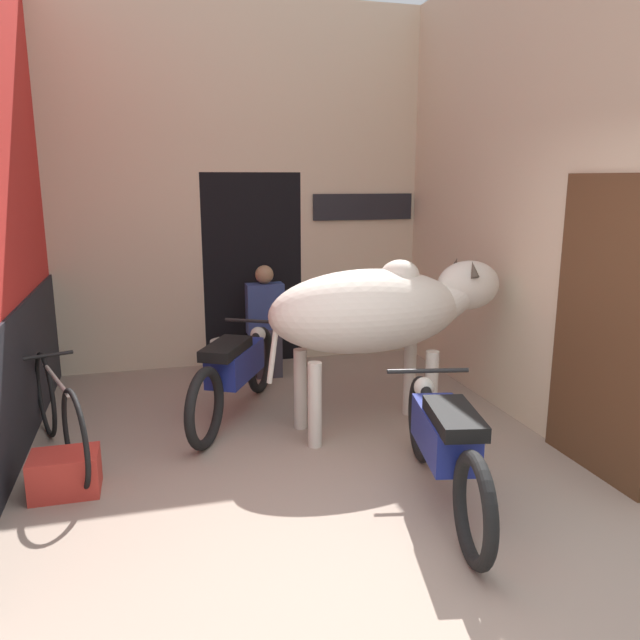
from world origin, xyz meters
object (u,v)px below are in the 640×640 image
motorcycle_near (444,441)px  bicycle (59,413)px  motorcycle_far (235,369)px  crate (65,473)px  cow (380,310)px  plastic_stool (228,357)px  shopkeeper_seated (266,319)px

motorcycle_near → bicycle: motorcycle_near is taller
motorcycle_far → crate: size_ratio=4.10×
motorcycle_near → motorcycle_far: bearing=120.2°
cow → plastic_stool: cow is taller
motorcycle_near → shopkeeper_seated: bearing=101.2°
motorcycle_far → shopkeeper_seated: shopkeeper_seated is taller
cow → motorcycle_far: size_ratio=1.14×
shopkeeper_seated → plastic_stool: shopkeeper_seated is taller
cow → plastic_stool: size_ratio=5.29×
motorcycle_near → plastic_stool: bearing=108.3°
motorcycle_far → crate: (-1.29, -1.08, -0.30)m
plastic_stool → shopkeeper_seated: bearing=-3.8°
motorcycle_far → plastic_stool: motorcycle_far is taller
motorcycle_far → cow: bearing=-26.5°
cow → shopkeeper_seated: cow is taller
cow → crate: cow is taller
motorcycle_far → plastic_stool: size_ratio=4.63×
motorcycle_near → crate: bearing=161.8°
motorcycle_far → bicycle: size_ratio=1.07×
cow → crate: 2.62m
motorcycle_far → plastic_stool: (0.08, 1.19, -0.23)m
motorcycle_far → shopkeeper_seated: size_ratio=1.54×
bicycle → crate: 0.61m
motorcycle_far → shopkeeper_seated: 1.27m
motorcycle_near → motorcycle_far: motorcycle_far is taller
cow → motorcycle_far: cow is taller
motorcycle_near → crate: motorcycle_near is taller
cow → crate: bearing=-167.9°
crate → cow: bearing=12.1°
crate → motorcycle_near: bearing=-18.2°
bicycle → crate: (0.09, -0.57, -0.22)m
motorcycle_near → bicycle: 2.81m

